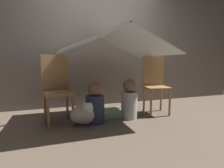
# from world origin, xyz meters

# --- Properties ---
(ground_plane) EXTENTS (8.80, 8.80, 0.00)m
(ground_plane) POSITION_xyz_m (0.00, 0.00, 0.00)
(ground_plane) COLOR brown
(wall_back) EXTENTS (7.00, 0.05, 2.50)m
(wall_back) POSITION_xyz_m (0.00, 1.20, 1.25)
(wall_back) COLOR #6B6056
(wall_back) RESTS_ON ground_plane
(chair_left) EXTENTS (0.43, 0.43, 0.97)m
(chair_left) POSITION_xyz_m (-0.80, 0.32, 0.52)
(chair_left) COLOR olive
(chair_left) RESTS_ON ground_plane
(chair_right) EXTENTS (0.43, 0.43, 0.97)m
(chair_right) POSITION_xyz_m (0.80, 0.32, 0.52)
(chair_right) COLOR olive
(chair_right) RESTS_ON ground_plane
(sheet_canopy) EXTENTS (1.59, 1.31, 0.35)m
(sheet_canopy) POSITION_xyz_m (0.00, 0.24, 1.15)
(sheet_canopy) COLOR silver
(person_front) EXTENTS (0.26, 0.26, 0.60)m
(person_front) POSITION_xyz_m (-0.29, 0.13, 0.27)
(person_front) COLOR #2D3351
(person_front) RESTS_ON ground_plane
(person_second) EXTENTS (0.25, 0.25, 0.62)m
(person_second) POSITION_xyz_m (0.25, 0.16, 0.28)
(person_second) COLOR #B2B2B7
(person_second) RESTS_ON ground_plane
(dog) EXTENTS (0.42, 0.38, 0.36)m
(dog) POSITION_xyz_m (-0.44, 0.08, 0.16)
(dog) COLOR silver
(dog) RESTS_ON ground_plane
(floor_cushion) EXTENTS (0.43, 0.34, 0.10)m
(floor_cushion) POSITION_xyz_m (0.07, 0.33, 0.05)
(floor_cushion) COLOR #7FB27F
(floor_cushion) RESTS_ON ground_plane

